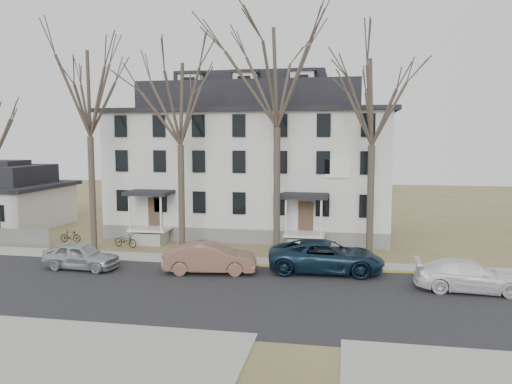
% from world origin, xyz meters
% --- Properties ---
extents(ground, '(120.00, 120.00, 0.00)m').
position_xyz_m(ground, '(0.00, 0.00, 0.00)').
color(ground, olive).
rests_on(ground, ground).
extents(main_road, '(120.00, 10.00, 0.04)m').
position_xyz_m(main_road, '(0.00, 2.00, 0.00)').
color(main_road, '#27272A').
rests_on(main_road, ground).
extents(far_sidewalk, '(120.00, 2.00, 0.08)m').
position_xyz_m(far_sidewalk, '(0.00, 8.00, 0.00)').
color(far_sidewalk, '#A09F97').
rests_on(far_sidewalk, ground).
extents(yellow_curb, '(14.00, 0.25, 0.06)m').
position_xyz_m(yellow_curb, '(5.00, 7.10, 0.00)').
color(yellow_curb, gold).
rests_on(yellow_curb, ground).
extents(boarding_house, '(20.80, 12.36, 12.05)m').
position_xyz_m(boarding_house, '(-2.00, 17.95, 5.38)').
color(boarding_house, slate).
rests_on(boarding_house, ground).
extents(small_house, '(8.70, 8.70, 5.00)m').
position_xyz_m(small_house, '(-22.00, 16.00, 2.25)').
color(small_house, silver).
rests_on(small_house, ground).
extents(tree_far_left, '(8.40, 8.40, 13.72)m').
position_xyz_m(tree_far_left, '(-11.00, 9.80, 10.34)').
color(tree_far_left, '#473B31').
rests_on(tree_far_left, ground).
extents(tree_mid_left, '(7.80, 7.80, 12.74)m').
position_xyz_m(tree_mid_left, '(-5.00, 9.80, 9.60)').
color(tree_mid_left, '#473B31').
rests_on(tree_mid_left, ground).
extents(tree_center, '(9.00, 9.00, 14.70)m').
position_xyz_m(tree_center, '(1.00, 9.80, 11.08)').
color(tree_center, '#473B31').
rests_on(tree_center, ground).
extents(tree_mid_right, '(7.80, 7.80, 12.74)m').
position_xyz_m(tree_mid_right, '(6.50, 9.80, 9.60)').
color(tree_mid_right, '#473B31').
rests_on(tree_mid_right, ground).
extents(car_silver, '(4.31, 1.99, 1.43)m').
position_xyz_m(car_silver, '(-9.10, 4.86, 0.71)').
color(car_silver, '#ADB3B6').
rests_on(car_silver, ground).
extents(car_tan, '(5.08, 2.35, 1.61)m').
position_xyz_m(car_tan, '(-1.96, 5.36, 0.81)').
color(car_tan, brown).
rests_on(car_tan, ground).
extents(car_navy, '(6.19, 3.02, 1.70)m').
position_xyz_m(car_navy, '(4.11, 6.61, 0.85)').
color(car_navy, '#112537').
rests_on(car_navy, ground).
extents(car_white, '(5.02, 2.17, 1.44)m').
position_xyz_m(car_white, '(10.83, 4.43, 0.72)').
color(car_white, white).
rests_on(car_white, ground).
extents(bicycle_left, '(1.84, 1.01, 0.92)m').
position_xyz_m(bicycle_left, '(-9.09, 10.39, 0.46)').
color(bicycle_left, black).
rests_on(bicycle_left, ground).
extents(bicycle_right, '(1.49, 0.52, 0.88)m').
position_xyz_m(bicycle_right, '(-13.50, 11.20, 0.44)').
color(bicycle_right, black).
rests_on(bicycle_right, ground).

